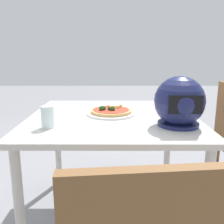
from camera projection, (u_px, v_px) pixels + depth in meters
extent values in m
plane|color=gray|center=(113.00, 215.00, 1.77)|extent=(14.00, 14.00, 0.00)
cube|color=beige|center=(113.00, 118.00, 1.61)|extent=(1.03, 1.02, 0.03)
cylinder|color=beige|center=(168.00, 146.00, 2.13)|extent=(0.05, 0.05, 0.68)
cylinder|color=beige|center=(58.00, 146.00, 2.13)|extent=(0.05, 0.05, 0.68)
cylinder|color=beige|center=(206.00, 211.00, 1.25)|extent=(0.05, 0.05, 0.68)
cylinder|color=beige|center=(20.00, 211.00, 1.25)|extent=(0.05, 0.05, 0.68)
cylinder|color=white|center=(111.00, 113.00, 1.65)|extent=(0.31, 0.31, 0.01)
cylinder|color=tan|center=(111.00, 111.00, 1.64)|extent=(0.26, 0.26, 0.02)
cylinder|color=red|center=(111.00, 109.00, 1.64)|extent=(0.23, 0.23, 0.00)
sphere|color=#234C1E|center=(110.00, 109.00, 1.62)|extent=(0.03, 0.03, 0.03)
sphere|color=#234C1E|center=(104.00, 108.00, 1.63)|extent=(0.03, 0.03, 0.03)
sphere|color=#234C1E|center=(113.00, 109.00, 1.61)|extent=(0.03, 0.03, 0.03)
sphere|color=#234C1E|center=(102.00, 109.00, 1.61)|extent=(0.04, 0.04, 0.04)
cylinder|color=#E0D172|center=(114.00, 107.00, 1.66)|extent=(0.03, 0.03, 0.02)
cylinder|color=#E0D172|center=(102.00, 108.00, 1.66)|extent=(0.03, 0.03, 0.02)
cylinder|color=#E0D172|center=(118.00, 107.00, 1.66)|extent=(0.02, 0.02, 0.02)
cylinder|color=#E0D172|center=(121.00, 106.00, 1.70)|extent=(0.03, 0.03, 0.02)
cylinder|color=#E0D172|center=(108.00, 106.00, 1.70)|extent=(0.02, 0.02, 0.02)
sphere|color=#191E4C|center=(180.00, 101.00, 1.36)|extent=(0.27, 0.27, 0.27)
cylinder|color=#191E4C|center=(178.00, 124.00, 1.39)|extent=(0.22, 0.22, 0.02)
cube|color=black|center=(186.00, 105.00, 1.25)|extent=(0.17, 0.02, 0.09)
cylinder|color=silver|center=(48.00, 117.00, 1.34)|extent=(0.07, 0.07, 0.12)
cylinder|color=brown|center=(215.00, 172.00, 1.94)|extent=(0.04, 0.04, 0.43)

